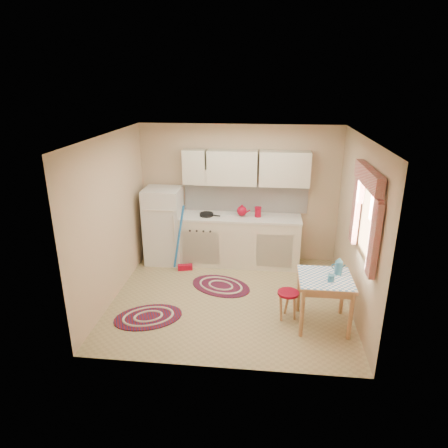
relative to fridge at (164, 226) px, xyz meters
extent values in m
plane|color=tan|center=(1.35, -1.25, -0.70)|extent=(3.60, 3.60, 0.00)
cube|color=silver|center=(1.35, -1.25, 1.80)|extent=(3.60, 3.20, 0.04)
cube|color=tan|center=(1.35, 0.35, 0.55)|extent=(3.60, 0.04, 2.50)
cube|color=tan|center=(1.35, -2.85, 0.55)|extent=(3.60, 0.04, 2.50)
cube|color=tan|center=(-0.45, -1.25, 0.55)|extent=(0.04, 3.20, 2.50)
cube|color=tan|center=(3.15, -1.25, 0.55)|extent=(0.04, 3.20, 2.50)
cube|color=white|center=(1.47, 0.34, 0.50)|extent=(2.25, 0.03, 0.55)
cube|color=beige|center=(1.47, 0.19, 1.07)|extent=(2.25, 0.33, 0.60)
cube|color=white|center=(3.13, -1.80, 0.85)|extent=(0.04, 0.85, 0.95)
cube|color=silver|center=(0.00, 0.00, 0.00)|extent=(0.65, 0.60, 1.40)
cube|color=beige|center=(1.34, 0.05, -0.26)|extent=(2.25, 0.60, 0.88)
cube|color=silver|center=(1.34, 0.05, 0.20)|extent=(2.27, 0.62, 0.04)
cylinder|color=black|center=(0.79, 0.00, 0.24)|extent=(0.31, 0.31, 0.05)
cylinder|color=maroon|center=(1.71, 0.05, 0.30)|extent=(0.14, 0.14, 0.16)
cube|color=tan|center=(2.68, -1.80, -0.34)|extent=(0.72, 0.72, 0.72)
cylinder|color=maroon|center=(2.20, -1.70, -0.49)|extent=(0.30, 0.30, 0.42)
cylinder|color=#2C6687|center=(2.73, -1.90, 0.07)|extent=(0.10, 0.10, 0.10)
camera|label=1|loc=(1.84, -6.69, 2.53)|focal=32.00mm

